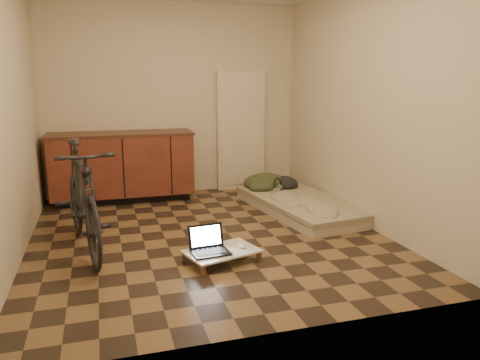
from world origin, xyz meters
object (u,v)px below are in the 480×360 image
object	(u,v)px
bicycle	(82,192)
laptop	(209,246)
futon	(301,205)
lap_desk	(222,252)

from	to	relation	value
bicycle	laptop	xyz separation A→B (m)	(1.05, -0.63, -0.42)
bicycle	laptop	size ratio (longest dim) A/B	5.13
bicycle	futon	distance (m)	2.63
bicycle	futon	world-z (taller)	bicycle
bicycle	lap_desk	world-z (taller)	bicycle
bicycle	futon	size ratio (longest dim) A/B	0.89
lap_desk	laptop	size ratio (longest dim) A/B	2.09
laptop	futon	bearing A→B (deg)	36.06
futon	laptop	world-z (taller)	laptop
futon	lap_desk	world-z (taller)	futon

